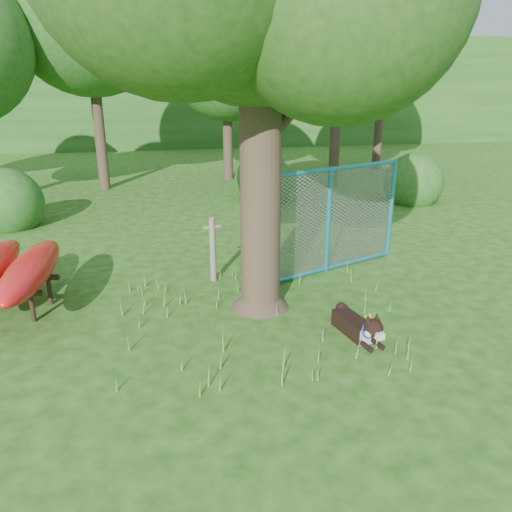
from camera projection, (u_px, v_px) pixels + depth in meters
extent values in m
plane|color=#1A470E|center=(259.00, 353.00, 6.89)|extent=(80.00, 80.00, 0.00)
cylinder|color=#37291E|center=(261.00, 156.00, 7.50)|extent=(0.78, 0.78, 4.97)
cone|color=#37291E|center=(260.00, 293.00, 8.24)|extent=(1.17, 1.17, 0.50)
cylinder|color=#37291E|center=(296.00, 107.00, 7.52)|extent=(1.25, 0.95, 1.06)
cylinder|color=#37291E|center=(223.00, 79.00, 7.09)|extent=(1.17, 0.46, 1.02)
cylinder|color=#6E6353|center=(213.00, 249.00, 9.21)|extent=(0.13, 0.13, 1.23)
cylinder|color=#6E6353|center=(212.00, 227.00, 9.07)|extent=(0.34, 0.12, 0.07)
cylinder|color=black|center=(32.00, 308.00, 7.73)|extent=(0.09, 0.09, 0.47)
cylinder|color=black|center=(50.00, 291.00, 8.34)|extent=(0.09, 0.09, 0.47)
ellipsoid|color=red|center=(31.00, 269.00, 7.87)|extent=(0.78, 2.82, 0.45)
cube|color=black|center=(352.00, 325.00, 7.41)|extent=(0.42, 0.78, 0.25)
cube|color=silver|center=(364.00, 335.00, 7.14)|extent=(0.26, 0.19, 0.23)
sphere|color=black|center=(373.00, 328.00, 6.91)|extent=(0.27, 0.27, 0.27)
cube|color=silver|center=(379.00, 335.00, 6.81)|extent=(0.13, 0.17, 0.09)
sphere|color=silver|center=(369.00, 333.00, 6.87)|extent=(0.13, 0.13, 0.13)
sphere|color=silver|center=(379.00, 331.00, 6.93)|extent=(0.13, 0.13, 0.13)
cone|color=black|center=(368.00, 319.00, 6.87)|extent=(0.10, 0.11, 0.13)
cone|color=black|center=(377.00, 317.00, 6.92)|extent=(0.13, 0.14, 0.13)
cylinder|color=black|center=(365.00, 345.00, 6.99)|extent=(0.14, 0.32, 0.07)
cylinder|color=black|center=(376.00, 343.00, 7.06)|extent=(0.14, 0.32, 0.07)
sphere|color=black|center=(341.00, 308.00, 7.74)|extent=(0.17, 0.17, 0.17)
torus|color=#183AB4|center=(370.00, 330.00, 7.00)|extent=(0.27, 0.13, 0.26)
cylinder|color=teal|center=(253.00, 235.00, 8.63)|extent=(0.12, 0.12, 2.06)
cylinder|color=teal|center=(328.00, 221.00, 9.52)|extent=(0.12, 0.12, 2.06)
cylinder|color=teal|center=(391.00, 209.00, 10.40)|extent=(0.12, 0.12, 2.06)
cylinder|color=teal|center=(331.00, 169.00, 9.19)|extent=(3.22, 1.35, 0.08)
cylinder|color=teal|center=(326.00, 269.00, 9.84)|extent=(3.22, 1.35, 0.08)
plane|color=gray|center=(328.00, 221.00, 9.52)|extent=(3.19, 1.27, 3.44)
cylinder|color=#518F2E|center=(368.00, 322.00, 7.56)|extent=(0.02, 0.02, 0.20)
sphere|color=yellow|center=(368.00, 316.00, 7.53)|extent=(0.04, 0.04, 0.04)
sphere|color=yellow|center=(370.00, 315.00, 7.56)|extent=(0.04, 0.04, 0.04)
sphere|color=yellow|center=(365.00, 316.00, 7.55)|extent=(0.04, 0.04, 0.04)
sphere|color=yellow|center=(370.00, 317.00, 7.51)|extent=(0.04, 0.04, 0.04)
sphere|color=yellow|center=(368.00, 316.00, 7.50)|extent=(0.04, 0.04, 0.04)
cylinder|color=#37291E|center=(97.00, 111.00, 16.55)|extent=(0.36, 0.36, 5.25)
sphere|color=#20521A|center=(87.00, 11.00, 15.56)|extent=(5.20, 5.20, 5.20)
cylinder|color=#37291E|center=(228.00, 127.00, 18.55)|extent=(0.36, 0.36, 3.85)
sphere|color=#20521A|center=(226.00, 64.00, 17.82)|extent=(4.00, 4.00, 4.00)
cylinder|color=#37291E|center=(336.00, 117.00, 17.20)|extent=(0.36, 0.36, 4.76)
sphere|color=#20521A|center=(341.00, 31.00, 16.30)|extent=(4.80, 4.80, 4.80)
cylinder|color=#37291E|center=(380.00, 109.00, 20.51)|extent=(0.36, 0.36, 4.90)
sphere|color=#20521A|center=(386.00, 35.00, 19.58)|extent=(4.60, 4.60, 4.60)
sphere|color=#20521A|center=(11.00, 226.00, 12.89)|extent=(1.80, 1.80, 1.80)
sphere|color=#20521A|center=(411.00, 202.00, 15.50)|extent=(1.80, 1.80, 1.80)
sphere|color=#20521A|center=(263.00, 201.00, 15.58)|extent=(1.80, 1.80, 1.80)
cube|color=#20521A|center=(170.00, 90.00, 31.78)|extent=(80.00, 12.00, 6.00)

